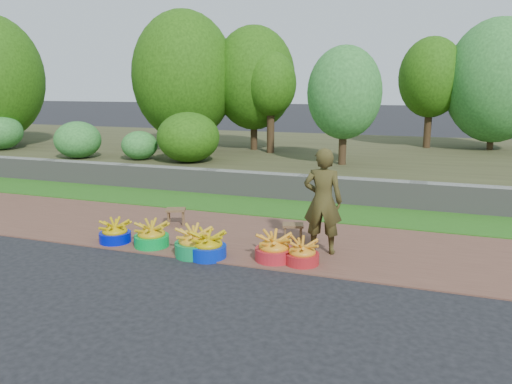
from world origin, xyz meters
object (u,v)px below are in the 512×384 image
(stool_right, at_px, (293,228))
(vendor_woman, at_px, (323,201))
(basin_e, at_px, (274,249))
(basin_f, at_px, (302,254))
(basin_b, at_px, (151,236))
(stool_left, at_px, (176,212))
(basin_c, at_px, (194,243))
(basin_a, at_px, (115,233))
(basin_d, at_px, (208,246))

(stool_right, relative_size, vendor_woman, 0.25)
(basin_e, relative_size, basin_f, 1.13)
(basin_e, height_order, basin_f, basin_e)
(basin_b, xyz_separation_m, stool_left, (-0.22, 1.16, 0.08))
(basin_b, distance_m, vendor_woman, 2.61)
(stool_right, xyz_separation_m, vendor_woman, (0.53, -0.34, 0.54))
(basin_b, height_order, basin_f, basin_b)
(basin_c, distance_m, stool_left, 1.63)
(stool_left, bearing_deg, basin_e, -27.79)
(basin_a, xyz_separation_m, basin_b, (0.64, 0.01, 0.01))
(basin_a, bearing_deg, basin_d, -4.89)
(basin_b, xyz_separation_m, basin_e, (1.92, 0.03, 0.00))
(basin_a, distance_m, stool_right, 2.75)
(basin_b, bearing_deg, vendor_woman, 13.25)
(basin_f, relative_size, stool_right, 1.25)
(basin_a, height_order, basin_f, basin_a)
(basin_e, bearing_deg, basin_a, -178.96)
(basin_b, bearing_deg, basin_a, -178.76)
(basin_a, height_order, stool_right, basin_a)
(stool_left, distance_m, stool_right, 2.18)
(basin_c, distance_m, basin_e, 1.16)
(basin_f, bearing_deg, basin_c, -174.43)
(basin_a, height_order, basin_e, basin_e)
(basin_d, bearing_deg, basin_c, 173.50)
(vendor_woman, bearing_deg, basin_a, 6.58)
(basin_e, distance_m, stool_right, 0.89)
(basin_e, height_order, stool_right, basin_e)
(basin_f, bearing_deg, basin_e, 178.56)
(basin_b, height_order, basin_e, basin_e)
(basin_d, xyz_separation_m, stool_right, (0.94, 1.08, 0.07))
(basin_c, distance_m, basin_d, 0.23)
(basin_f, height_order, stool_left, basin_f)
(stool_left, bearing_deg, basin_b, -79.31)
(basin_a, distance_m, basin_d, 1.65)
(basin_b, relative_size, basin_f, 1.11)
(stool_right, bearing_deg, basin_d, -131.08)
(basin_b, bearing_deg, basin_d, -8.74)
(basin_b, relative_size, vendor_woman, 0.34)
(basin_b, bearing_deg, basin_c, -9.39)
(basin_c, height_order, basin_e, basin_c)
(basin_b, relative_size, basin_c, 0.94)
(basin_e, bearing_deg, vendor_woman, 45.01)
(basin_a, distance_m, stool_left, 1.25)
(basin_b, height_order, stool_right, basin_b)
(stool_left, height_order, stool_right, stool_left)
(basin_e, xyz_separation_m, basin_f, (0.40, -0.01, -0.02))
(basin_d, bearing_deg, basin_a, 175.11)
(basin_b, height_order, basin_d, basin_d)
(basin_f, relative_size, stool_left, 1.17)
(basin_a, relative_size, stool_right, 1.29)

